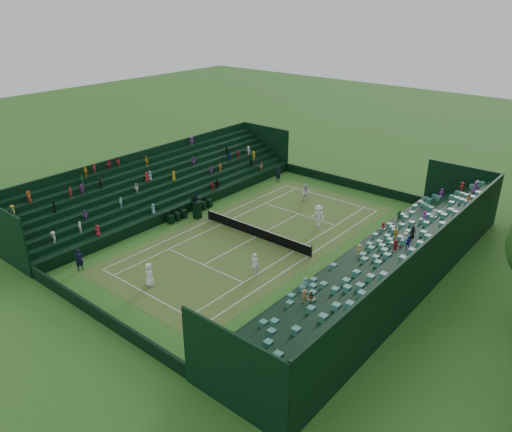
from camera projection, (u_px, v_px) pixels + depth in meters
The scene contains 17 objects.
ground at pixel (256, 237), 43.51m from camera, with size 160.00×160.00×0.00m, color #356A21.
court_surface at pixel (256, 237), 43.51m from camera, with size 12.97×26.77×0.01m, color #327125.
perimeter_wall_north at pixel (349, 183), 54.46m from camera, with size 17.17×0.20×1.00m, color black.
perimeter_wall_south at pixel (99, 315), 32.16m from camera, with size 17.17×0.20×1.00m, color black.
perimeter_wall_east at pixel (341, 263), 38.37m from camera, with size 0.20×31.77×1.00m, color black.
perimeter_wall_west at pixel (189, 207), 48.25m from camera, with size 0.20×31.77×1.00m, color black.
north_grandstand at pixel (393, 268), 35.50m from camera, with size 6.60×32.00×4.90m.
south_grandstand at pixel (159, 187), 50.26m from camera, with size 6.60×32.00×4.90m.
tennis_net at pixel (256, 231), 43.30m from camera, with size 11.67×0.10×1.06m.
umpire_chair at pixel (197, 207), 46.76m from camera, with size 0.80×0.80×2.50m.
courtside_chairs at pixel (190, 211), 47.66m from camera, with size 0.53×5.50×1.16m.
player_near_west at pixel (149, 274), 35.94m from camera, with size 0.89×0.58×1.82m, color white.
player_near_east at pixel (255, 264), 37.33m from camera, with size 0.67×0.44×1.82m, color white.
player_far_west at pixel (306, 193), 50.45m from camera, with size 0.93×0.72×1.91m, color silver.
player_far_east at pixel (318, 216), 45.17m from camera, with size 1.31×0.76×2.03m, color white.
line_judge_north at pixel (278, 174), 55.88m from camera, with size 0.64×0.42×1.76m, color black.
line_judge_south at pixel (79, 260), 37.99m from camera, with size 0.65×0.43×1.78m, color black.
Camera 1 is at (24.88, -29.98, 19.47)m, focal length 35.00 mm.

